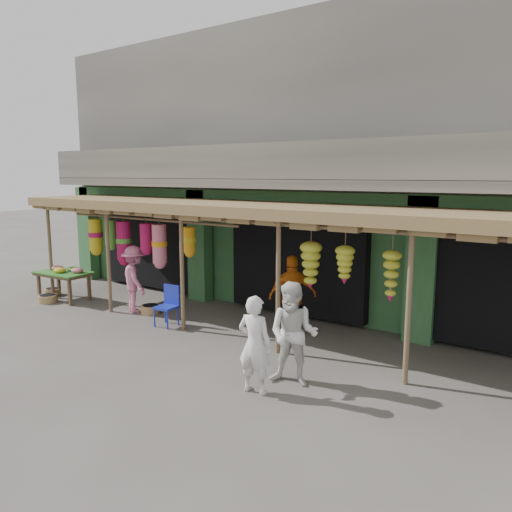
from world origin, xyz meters
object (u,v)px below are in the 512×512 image
Objects in this scene: blue_chair at (168,303)px; person_right at (293,334)px; person_vendor at (293,296)px; flower_table at (64,273)px; person_front at (255,345)px; person_shopper at (134,279)px.

person_right is (4.01, -1.14, 0.34)m from blue_chair.
flower_table is at bearing -33.62° from person_vendor.
person_vendor is (-1.00, 2.78, 0.08)m from person_front.
person_vendor is at bearing 4.25° from flower_table.
person_shopper is at bearing 150.33° from person_right.
person_front reaches higher than flower_table.
person_front is at bearing -17.43° from flower_table.
person_vendor is at bearing 106.76° from person_right.
blue_chair is at bearing -168.38° from person_shopper.
person_right reaches higher than blue_chair.
flower_table is 7.85m from person_front.
person_front is 0.92× the size of person_right.
person_right is 1.02× the size of person_shopper.
person_front is 0.91× the size of person_vendor.
person_front is at bearing -30.67° from blue_chair.
flower_table is 3.98m from blue_chair.
person_right is at bearing -21.07° from blue_chair.
person_right is (7.99, -1.14, 0.11)m from flower_table.
person_vendor is (6.65, 1.03, 0.13)m from flower_table.
person_shopper is (-5.50, 1.45, -0.02)m from person_right.
person_vendor reaches higher than person_right.
person_vendor is (2.67, 1.03, 0.35)m from blue_chair.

